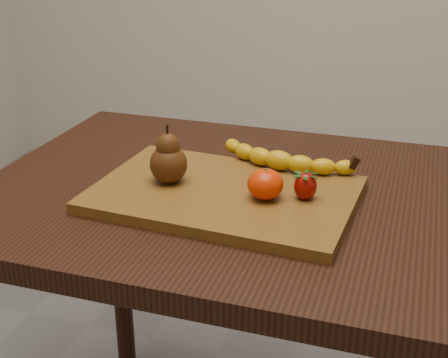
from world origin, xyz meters
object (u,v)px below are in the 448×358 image
(table, at_px, (252,238))
(cutting_board, at_px, (224,195))
(pear, at_px, (168,154))
(mandarin, at_px, (265,184))

(table, xyz_separation_m, cutting_board, (-0.04, -0.05, 0.11))
(pear, bearing_deg, table, 19.03)
(pear, xyz_separation_m, mandarin, (0.18, -0.02, -0.03))
(cutting_board, height_order, mandarin, mandarin)
(pear, bearing_deg, cutting_board, -1.57)
(table, relative_size, cutting_board, 2.22)
(pear, distance_m, mandarin, 0.18)
(mandarin, bearing_deg, cutting_board, 170.62)
(table, height_order, pear, pear)
(pear, height_order, mandarin, pear)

